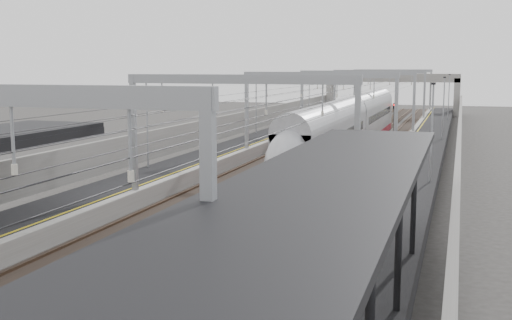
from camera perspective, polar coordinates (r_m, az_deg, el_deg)
The scene contains 12 objects.
platform_left at distance 58.90m, azimuth -1.47°, elevation 0.96°, with size 4.00×120.00×1.00m, color black.
platform_right at distance 55.76m, azimuth 14.25°, elevation 0.29°, with size 4.00×120.00×1.00m, color black.
tracks at distance 56.85m, azimuth 6.17°, elevation 0.19°, with size 11.40×140.00×0.20m.
overhead_line at distance 62.82m, azimuth 7.48°, elevation 6.51°, with size 13.00×140.00×6.60m.
canopy_right at distance 13.84m, azimuth 3.96°, elevation -3.84°, with size 4.40×30.00×4.24m.
overbridge at distance 110.77m, azimuth 12.00°, elevation 6.70°, with size 22.00×2.20×6.90m.
wall_left at distance 59.89m, azimuth -4.37°, elevation 2.12°, with size 0.30×120.00×3.20m, color gray.
wall_right at distance 55.53m, azimuth 17.59°, elevation 1.27°, with size 0.30×120.00×3.20m, color gray.
train at distance 58.45m, azimuth 8.07°, elevation 2.38°, with size 2.67×48.67×4.23m.
signal_green at distance 81.01m, azimuth 6.01°, elevation 4.28°, with size 0.32×0.32×3.48m.
signal_red_near at distance 82.94m, azimuth 12.18°, elevation 4.23°, with size 0.32×0.32×3.48m.
signal_red_far at distance 86.06m, azimuth 13.86°, elevation 4.31°, with size 0.32×0.32×3.48m.
Camera 1 is at (11.23, -10.16, 7.98)m, focal length 45.00 mm.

